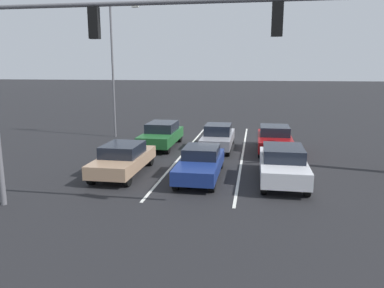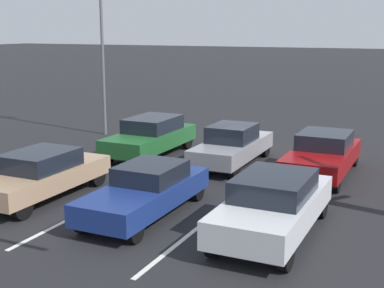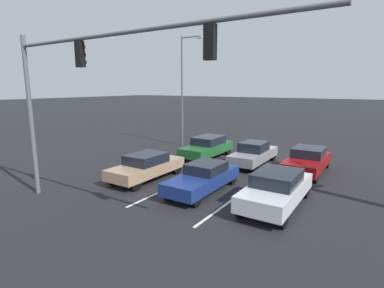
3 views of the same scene
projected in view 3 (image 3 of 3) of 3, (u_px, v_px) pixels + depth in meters
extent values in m
plane|color=black|center=(262.00, 158.00, 21.21)|extent=(240.00, 240.00, 0.00)
cube|color=silver|center=(272.00, 171.00, 18.00)|extent=(0.12, 17.59, 0.01)
cube|color=silver|center=(222.00, 163.00, 19.80)|extent=(0.12, 17.59, 0.01)
cube|color=tan|center=(147.00, 168.00, 16.32)|extent=(1.82, 4.62, 0.56)
cube|color=black|center=(146.00, 159.00, 16.21)|extent=(1.60, 2.10, 0.53)
cube|color=red|center=(180.00, 159.00, 17.83)|extent=(0.24, 0.06, 0.12)
cube|color=red|center=(163.00, 156.00, 18.51)|extent=(0.24, 0.06, 0.12)
cylinder|color=black|center=(135.00, 184.00, 14.54)|extent=(0.22, 0.68, 0.68)
cylinder|color=black|center=(113.00, 179.00, 15.37)|extent=(0.22, 0.68, 0.68)
cylinder|color=black|center=(177.00, 168.00, 17.38)|extent=(0.22, 0.68, 0.68)
cylinder|color=black|center=(156.00, 164.00, 18.21)|extent=(0.22, 0.68, 0.68)
cube|color=navy|center=(203.00, 180.00, 14.38)|extent=(1.73, 4.66, 0.58)
cube|color=black|center=(206.00, 167.00, 14.56)|extent=(1.52, 1.84, 0.48)
cube|color=red|center=(234.00, 168.00, 15.92)|extent=(0.24, 0.06, 0.12)
cube|color=red|center=(214.00, 165.00, 16.56)|extent=(0.24, 0.06, 0.12)
cylinder|color=black|center=(196.00, 200.00, 12.58)|extent=(0.22, 0.61, 0.61)
cylinder|color=black|center=(168.00, 193.00, 13.36)|extent=(0.22, 0.61, 0.61)
cylinder|color=black|center=(232.00, 179.00, 15.51)|extent=(0.22, 0.61, 0.61)
cylinder|color=black|center=(208.00, 174.00, 16.29)|extent=(0.22, 0.61, 0.61)
cube|color=silver|center=(276.00, 191.00, 12.54)|extent=(1.89, 4.79, 0.65)
cube|color=black|center=(277.00, 178.00, 12.44)|extent=(1.66, 2.24, 0.53)
cube|color=red|center=(306.00, 176.00, 14.10)|extent=(0.24, 0.06, 0.12)
cube|color=red|center=(278.00, 172.00, 14.81)|extent=(0.24, 0.06, 0.12)
cylinder|color=black|center=(283.00, 218.00, 10.69)|extent=(0.22, 0.72, 0.72)
cylinder|color=black|center=(241.00, 208.00, 11.56)|extent=(0.22, 0.72, 0.72)
cylinder|color=black|center=(306.00, 190.00, 13.64)|extent=(0.22, 0.72, 0.72)
cylinder|color=black|center=(271.00, 184.00, 14.51)|extent=(0.22, 0.72, 0.72)
cube|color=maroon|center=(307.00, 162.00, 17.55)|extent=(1.90, 4.75, 0.61)
cube|color=black|center=(309.00, 152.00, 17.71)|extent=(1.67, 2.00, 0.53)
cube|color=red|center=(326.00, 154.00, 19.10)|extent=(0.24, 0.06, 0.12)
cube|color=red|center=(304.00, 151.00, 19.80)|extent=(0.24, 0.06, 0.12)
cylinder|color=black|center=(315.00, 177.00, 15.68)|extent=(0.22, 0.64, 0.64)
cylinder|color=black|center=(284.00, 172.00, 16.56)|extent=(0.22, 0.64, 0.64)
cylinder|color=black|center=(327.00, 163.00, 18.66)|extent=(0.22, 0.64, 0.64)
cylinder|color=black|center=(300.00, 159.00, 19.54)|extent=(0.22, 0.64, 0.64)
cube|color=#1E5928|center=(207.00, 149.00, 21.22)|extent=(1.87, 4.69, 0.62)
cube|color=black|center=(209.00, 140.00, 21.33)|extent=(1.64, 2.33, 0.55)
cube|color=red|center=(229.00, 143.00, 22.75)|extent=(0.24, 0.06, 0.12)
cube|color=red|center=(214.00, 141.00, 23.44)|extent=(0.24, 0.06, 0.12)
cylinder|color=black|center=(204.00, 160.00, 19.41)|extent=(0.22, 0.69, 0.69)
cylinder|color=black|center=(183.00, 156.00, 20.26)|extent=(0.22, 0.69, 0.69)
cylinder|color=black|center=(228.00, 150.00, 22.30)|extent=(0.22, 0.69, 0.69)
cylinder|color=black|center=(209.00, 148.00, 23.15)|extent=(0.22, 0.69, 0.69)
cube|color=gray|center=(254.00, 155.00, 19.38)|extent=(1.71, 4.64, 0.58)
cube|color=black|center=(254.00, 146.00, 19.23)|extent=(1.50, 1.83, 0.60)
cube|color=red|center=(274.00, 148.00, 20.91)|extent=(0.24, 0.06, 0.12)
cube|color=red|center=(258.00, 146.00, 21.55)|extent=(0.24, 0.06, 0.12)
cylinder|color=black|center=(254.00, 167.00, 17.61)|extent=(0.22, 0.66, 0.66)
cylinder|color=black|center=(232.00, 164.00, 18.38)|extent=(0.22, 0.66, 0.66)
cylinder|color=black|center=(273.00, 156.00, 20.48)|extent=(0.22, 0.66, 0.66)
cylinder|color=black|center=(253.00, 153.00, 21.25)|extent=(0.22, 0.66, 0.66)
cylinder|color=slate|center=(31.00, 118.00, 13.61)|extent=(0.20, 0.20, 7.18)
cylinder|color=slate|center=(130.00, 32.00, 9.63)|extent=(12.70, 0.14, 0.14)
cube|color=black|center=(210.00, 42.00, 8.15)|extent=(0.32, 0.22, 0.95)
sphere|color=red|center=(213.00, 32.00, 8.22)|extent=(0.20, 0.20, 0.20)
sphere|color=#4C420C|center=(213.00, 43.00, 8.28)|extent=(0.20, 0.20, 0.20)
sphere|color=#0A3814|center=(213.00, 54.00, 8.33)|extent=(0.20, 0.20, 0.20)
cube|color=black|center=(80.00, 54.00, 11.11)|extent=(0.32, 0.22, 0.95)
sphere|color=red|center=(83.00, 47.00, 11.18)|extent=(0.20, 0.20, 0.20)
sphere|color=#4C420C|center=(84.00, 54.00, 11.24)|extent=(0.20, 0.20, 0.20)
sphere|color=#0A3814|center=(84.00, 62.00, 11.29)|extent=(0.20, 0.20, 0.20)
cylinder|color=slate|center=(182.00, 92.00, 25.07)|extent=(0.14, 0.14, 9.04)
cylinder|color=slate|center=(191.00, 37.00, 23.79)|extent=(1.73, 0.09, 0.09)
cube|color=beige|center=(200.00, 37.00, 23.35)|extent=(0.44, 0.24, 0.16)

